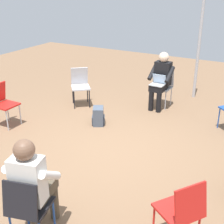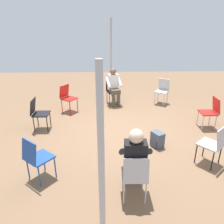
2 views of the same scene
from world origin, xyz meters
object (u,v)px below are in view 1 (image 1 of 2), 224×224
(chair_south, at_px, (3,101))
(person_in_white, at_px, (33,181))
(chair_northeast, at_px, (182,210))
(chair_west, at_px, (163,84))
(chair_east, at_px, (27,206))
(backpack_near_laptop_user, at_px, (98,117))
(person_with_laptop, at_px, (161,78))
(chair_southwest, at_px, (80,84))

(chair_south, xyz_separation_m, person_in_white, (1.87, 2.49, 0.20))
(chair_northeast, relative_size, chair_west, 1.00)
(chair_northeast, xyz_separation_m, chair_south, (-1.30, -3.97, 0.00))
(person_in_white, bearing_deg, chair_west, 77.22)
(chair_east, relative_size, chair_west, 1.00)
(person_in_white, bearing_deg, backpack_near_laptop_user, 92.98)
(person_in_white, distance_m, backpack_near_laptop_user, 2.97)
(chair_northeast, distance_m, backpack_near_laptop_user, 3.26)
(chair_northeast, xyz_separation_m, person_with_laptop, (-3.64, -1.64, 0.20))
(chair_south, relative_size, chair_southwest, 1.00)
(person_in_white, bearing_deg, person_with_laptop, 77.37)
(chair_east, distance_m, chair_west, 4.55)
(chair_east, xyz_separation_m, chair_south, (-2.03, -2.54, 0.00))
(person_in_white, bearing_deg, chair_south, 128.38)
(chair_southwest, height_order, backpack_near_laptop_user, chair_southwest)
(backpack_near_laptop_user, bearing_deg, chair_northeast, 47.05)
(chair_southwest, relative_size, backpack_near_laptop_user, 2.36)
(chair_south, distance_m, chair_southwest, 1.78)
(chair_south, xyz_separation_m, chair_southwest, (-1.64, 0.69, 0.00))
(chair_east, height_order, chair_west, same)
(chair_west, bearing_deg, backpack_near_laptop_user, 67.02)
(person_in_white, xyz_separation_m, backpack_near_laptop_user, (-2.78, -0.89, -0.54))
(person_in_white, height_order, backpack_near_laptop_user, person_in_white)
(chair_northeast, bearing_deg, chair_southwest, 82.67)
(chair_east, xyz_separation_m, chair_southwest, (-3.67, -1.85, 0.00))
(chair_south, distance_m, person_with_laptop, 3.32)
(person_in_white, bearing_deg, chair_southwest, 102.51)
(chair_west, distance_m, person_in_white, 4.39)
(chair_west, bearing_deg, chair_east, 94.15)
(chair_east, bearing_deg, chair_northeast, 12.31)
(chair_southwest, height_order, person_in_white, person_in_white)
(backpack_near_laptop_user, bearing_deg, person_with_laptop, 152.97)
(chair_southwest, xyz_separation_m, backpack_near_laptop_user, (0.73, 0.92, -0.34))
(chair_south, distance_m, backpack_near_laptop_user, 1.88)
(chair_south, bearing_deg, person_with_laptop, 135.52)
(chair_northeast, distance_m, chair_south, 4.18)
(chair_east, relative_size, chair_southwest, 1.00)
(chair_northeast, relative_size, chair_southwest, 1.00)
(person_with_laptop, height_order, person_in_white, same)
(chair_east, bearing_deg, chair_west, 77.69)
(chair_south, bearing_deg, backpack_near_laptop_user, 119.99)
(chair_east, xyz_separation_m, backpack_near_laptop_user, (-2.94, -0.93, -0.34))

